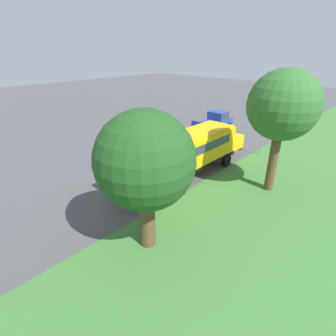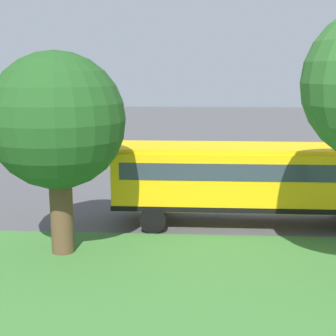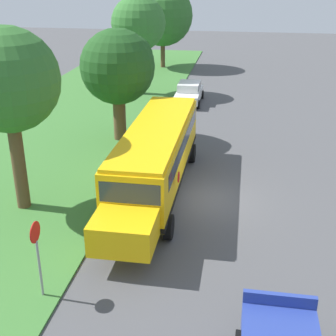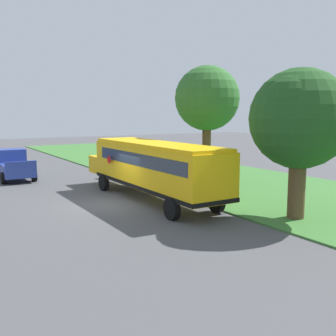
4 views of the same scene
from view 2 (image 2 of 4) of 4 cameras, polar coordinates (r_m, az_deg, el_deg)
name	(u,v)px [view 2 (image 2 of 4)]	position (r m, az deg, el deg)	size (l,w,h in m)	color
ground_plane	(255,207)	(21.45, 10.59, -4.69)	(120.00, 120.00, 0.00)	#4C4C4F
grass_verge	(307,324)	(12.30, 16.64, -17.71)	(12.00, 80.00, 0.08)	#3D7533
school_bus	(256,177)	(18.61, 10.72, -1.10)	(2.85, 12.42, 3.16)	yellow
oak_tree_roadside_mid	(57,118)	(15.35, -13.37, 5.90)	(4.34, 4.34, 6.63)	brown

